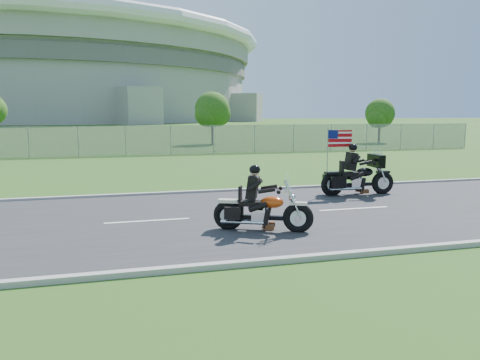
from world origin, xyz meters
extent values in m
plane|color=#264B17|center=(0.00, 0.00, 0.00)|extent=(420.00, 420.00, 0.00)
cube|color=#28282B|center=(0.00, 0.00, 0.02)|extent=(120.00, 8.00, 0.04)
cube|color=#9E9B93|center=(0.00, 4.05, 0.05)|extent=(120.00, 0.18, 0.12)
cube|color=#9E9B93|center=(0.00, -4.05, 0.05)|extent=(120.00, 0.18, 0.12)
cube|color=gray|center=(-5.00, 20.00, 1.00)|extent=(60.00, 0.03, 2.00)
cylinder|color=#A3A099|center=(-20.00, 170.00, 10.00)|extent=(130.00, 130.00, 20.00)
cylinder|color=#605E5B|center=(-20.00, 170.00, 17.00)|extent=(132.00, 132.00, 4.00)
cylinder|color=#A3A099|center=(-20.00, 170.00, 23.00)|extent=(134.00, 134.00, 6.00)
torus|color=white|center=(-20.00, 170.00, 27.00)|extent=(140.40, 140.40, 4.40)
cylinder|color=#382316|center=(6.00, 30.00, 1.26)|extent=(0.22, 0.22, 2.52)
sphere|color=#164412|center=(6.00, 30.00, 3.15)|extent=(3.20, 3.20, 3.20)
sphere|color=#164412|center=(6.64, 30.48, 2.79)|extent=(2.40, 2.40, 2.40)
sphere|color=#164412|center=(5.44, 29.60, 2.70)|extent=(2.24, 2.24, 2.24)
cylinder|color=#382316|center=(22.00, 28.00, 1.12)|extent=(0.22, 0.22, 2.24)
sphere|color=#164412|center=(22.00, 28.00, 2.80)|extent=(2.80, 2.80, 2.80)
sphere|color=#164412|center=(22.56, 28.42, 2.48)|extent=(2.10, 2.10, 2.10)
sphere|color=#164412|center=(21.51, 27.65, 2.40)|extent=(1.96, 1.96, 1.96)
torus|color=black|center=(1.38, -2.07, 0.38)|extent=(0.74, 0.47, 0.73)
torus|color=black|center=(-0.16, -1.37, 0.38)|extent=(0.74, 0.47, 0.73)
ellipsoid|color=#C5400E|center=(0.81, -1.81, 0.74)|extent=(0.64, 0.52, 0.28)
cube|color=black|center=(0.34, -1.60, 0.70)|extent=(0.62, 0.50, 0.12)
cube|color=black|center=(0.39, -1.62, 1.08)|extent=(0.38, 0.46, 0.55)
sphere|color=black|center=(0.43, -1.64, 1.51)|extent=(0.36, 0.36, 0.27)
cube|color=silver|center=(1.17, -1.98, 1.21)|extent=(0.23, 0.43, 0.40)
torus|color=black|center=(6.25, 2.13, 0.42)|extent=(0.83, 0.24, 0.82)
torus|color=black|center=(4.38, 2.24, 0.42)|extent=(0.83, 0.24, 0.82)
ellipsoid|color=black|center=(5.56, 2.17, 0.81)|extent=(0.64, 0.39, 0.31)
cube|color=black|center=(4.99, 2.20, 0.77)|extent=(0.62, 0.36, 0.13)
cube|color=black|center=(5.04, 2.20, 1.20)|extent=(0.29, 0.46, 0.61)
sphere|color=black|center=(5.10, 2.20, 1.67)|extent=(0.31, 0.31, 0.30)
cube|color=black|center=(5.98, 2.15, 1.20)|extent=(0.29, 0.90, 0.44)
cube|color=#B70C11|center=(4.72, 2.44, 1.97)|extent=(0.88, 0.07, 0.57)
camera|label=1|loc=(-2.78, -12.16, 2.84)|focal=35.00mm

